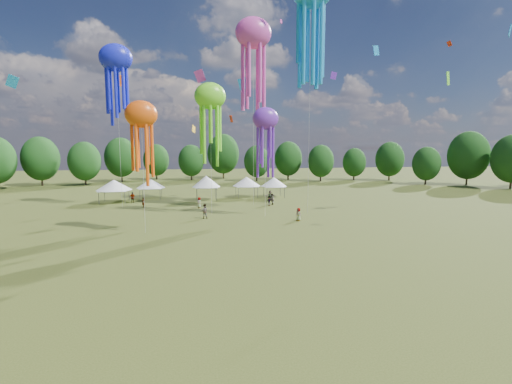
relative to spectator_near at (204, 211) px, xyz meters
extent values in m
imported|color=gray|center=(0.00, 0.00, 0.00)|extent=(1.04, 0.87, 1.89)
imported|color=gray|center=(-0.47, 8.58, -0.12)|extent=(0.81, 0.95, 1.65)
imported|color=gray|center=(11.19, 9.66, -0.06)|extent=(0.71, 0.89, 1.78)
imported|color=gray|center=(10.52, 8.69, -0.17)|extent=(1.03, 0.62, 1.56)
imported|color=gray|center=(-11.40, 15.72, -0.05)|extent=(1.10, 0.55, 1.80)
imported|color=gray|center=(11.72, 13.45, -0.01)|extent=(1.74, 0.57, 1.87)
imported|color=gray|center=(-9.02, 10.42, -0.16)|extent=(0.39, 0.58, 1.57)
imported|color=gray|center=(11.64, -3.59, -0.13)|extent=(0.82, 0.94, 1.62)
cylinder|color=#47474C|center=(-16.44, 14.63, 0.07)|extent=(0.08, 0.08, 2.03)
cylinder|color=#47474C|center=(-16.44, 18.67, 0.07)|extent=(0.08, 0.08, 2.03)
cylinder|color=#47474C|center=(-12.41, 14.63, 0.07)|extent=(0.08, 0.08, 2.03)
cylinder|color=#47474C|center=(-12.41, 18.67, 0.07)|extent=(0.08, 0.08, 2.03)
cube|color=white|center=(-14.43, 16.65, 1.13)|extent=(4.44, 4.44, 0.10)
cone|color=white|center=(-14.43, 16.65, 2.05)|extent=(5.77, 5.77, 1.74)
cylinder|color=#47474C|center=(-10.60, 18.84, -0.01)|extent=(0.08, 0.08, 1.88)
cylinder|color=#47474C|center=(-10.60, 22.30, -0.01)|extent=(0.08, 0.08, 1.88)
cylinder|color=#47474C|center=(-7.14, 18.84, -0.01)|extent=(0.08, 0.08, 1.88)
cylinder|color=#47474C|center=(-7.14, 22.30, -0.01)|extent=(0.08, 0.08, 1.88)
cube|color=white|center=(-8.87, 20.57, 0.98)|extent=(3.87, 3.87, 0.10)
cone|color=white|center=(-8.87, 20.57, 1.84)|extent=(5.02, 5.02, 1.61)
cylinder|color=#47474C|center=(-0.72, 14.88, 0.20)|extent=(0.08, 0.08, 2.29)
cylinder|color=#47474C|center=(-0.72, 18.22, 0.20)|extent=(0.08, 0.08, 2.29)
cylinder|color=#47474C|center=(2.62, 14.88, 0.20)|extent=(0.08, 0.08, 2.29)
cylinder|color=#47474C|center=(2.62, 18.22, 0.20)|extent=(0.08, 0.08, 2.29)
cube|color=white|center=(0.95, 16.55, 1.40)|extent=(3.74, 3.74, 0.10)
cone|color=white|center=(0.95, 16.55, 2.43)|extent=(4.86, 4.86, 1.97)
cylinder|color=#47474C|center=(6.73, 17.78, 0.06)|extent=(0.08, 0.08, 2.00)
cylinder|color=#47474C|center=(6.73, 21.37, 0.06)|extent=(0.08, 0.08, 2.00)
cylinder|color=#47474C|center=(10.32, 17.78, 0.06)|extent=(0.08, 0.08, 2.00)
cylinder|color=#47474C|center=(10.32, 21.37, 0.06)|extent=(0.08, 0.08, 2.00)
cube|color=white|center=(8.53, 19.58, 1.11)|extent=(3.98, 3.98, 0.10)
cone|color=white|center=(8.53, 19.58, 2.02)|extent=(5.18, 5.18, 1.72)
cylinder|color=#47474C|center=(11.88, 16.86, 0.04)|extent=(0.08, 0.08, 1.96)
cylinder|color=#47474C|center=(11.88, 20.13, 0.04)|extent=(0.08, 0.08, 1.96)
cylinder|color=#47474C|center=(15.15, 16.86, 0.04)|extent=(0.08, 0.08, 1.96)
cylinder|color=#47474C|center=(15.15, 20.13, 0.04)|extent=(0.08, 0.08, 1.96)
cube|color=white|center=(13.51, 18.50, 1.07)|extent=(3.67, 3.67, 0.10)
cone|color=white|center=(13.51, 18.50, 1.96)|extent=(4.77, 4.77, 1.68)
ellipsoid|color=#74F127|center=(1.10, 2.73, 15.07)|extent=(4.20, 2.94, 3.57)
cylinder|color=beige|center=(1.10, 2.73, 7.06)|extent=(0.03, 0.03, 16.02)
ellipsoid|color=#DF41AB|center=(8.32, 10.64, 25.87)|extent=(5.65, 3.96, 4.81)
cylinder|color=beige|center=(8.32, 10.64, 12.46)|extent=(0.03, 0.03, 26.82)
ellipsoid|color=purple|center=(8.11, 0.16, 12.02)|extent=(3.45, 2.42, 2.93)
cylinder|color=beige|center=(8.11, 0.16, 5.54)|extent=(0.03, 0.03, 12.97)
ellipsoid|color=#1820DC|center=(-12.27, 11.44, 21.48)|extent=(4.82, 3.37, 4.10)
cylinder|color=beige|center=(-12.27, 11.44, 10.26)|extent=(0.03, 0.03, 22.42)
ellipsoid|color=#F3540F|center=(-6.61, -6.96, 11.69)|extent=(3.35, 2.35, 2.85)
cylinder|color=beige|center=(-6.61, -6.96, 5.37)|extent=(0.03, 0.03, 12.64)
cylinder|color=beige|center=(14.61, 1.76, 14.05)|extent=(0.03, 0.03, 30.00)
cube|color=#198BD8|center=(7.89, 19.16, 19.64)|extent=(2.10, 0.79, 2.30)
cube|color=#DF41AB|center=(17.60, 30.34, 34.57)|extent=(0.57, 0.53, 0.87)
cube|color=red|center=(5.41, 16.60, 13.23)|extent=(0.64, 1.09, 1.27)
cube|color=#198BD8|center=(37.38, -6.63, 22.54)|extent=(1.08, 0.71, 1.50)
cube|color=#F3540F|center=(-14.90, 30.59, 21.49)|extent=(1.48, 1.34, 2.26)
cube|color=#198BD8|center=(34.97, 22.11, 27.38)|extent=(1.72, 0.63, 2.16)
cube|color=purple|center=(31.31, 34.82, 24.87)|extent=(1.67, 0.31, 1.95)
cube|color=red|center=(31.13, -4.05, 21.38)|extent=(0.52, 0.54, 0.72)
cube|color=yellow|center=(-1.00, 20.85, 11.63)|extent=(0.67, 1.35, 1.63)
cube|color=#74F127|center=(31.20, -4.12, 17.08)|extent=(1.31, 0.98, 1.91)
cube|color=#198BD8|center=(-17.89, -8.62, 14.37)|extent=(1.28, 0.69, 1.28)
cube|color=#DF41AB|center=(0.15, 15.20, 20.00)|extent=(2.04, 0.71, 2.23)
cylinder|color=#38281C|center=(-37.59, 48.89, 0.76)|extent=(0.44, 0.44, 3.41)
ellipsoid|color=#194115|center=(-37.59, 48.89, 5.66)|extent=(8.53, 8.53, 10.66)
cylinder|color=#38281C|center=(-27.50, 48.42, 0.59)|extent=(0.44, 0.44, 3.07)
ellipsoid|color=#194115|center=(-27.50, 48.42, 4.99)|extent=(7.66, 7.66, 9.58)
cylinder|color=#38281C|center=(-20.41, 56.73, 0.77)|extent=(0.44, 0.44, 3.43)
ellipsoid|color=#194115|center=(-20.41, 56.73, 5.71)|extent=(8.58, 8.58, 10.73)
cylinder|color=#38281C|center=(-11.66, 62.35, 0.53)|extent=(0.44, 0.44, 2.95)
ellipsoid|color=#194115|center=(-11.66, 62.35, 4.76)|extent=(7.37, 7.37, 9.21)
cylinder|color=#38281C|center=(-1.60, 58.45, 0.50)|extent=(0.44, 0.44, 2.89)
ellipsoid|color=#194115|center=(-1.60, 58.45, 4.66)|extent=(7.23, 7.23, 9.04)
cylinder|color=#38281C|center=(8.01, 62.88, 0.97)|extent=(0.44, 0.44, 3.84)
ellipsoid|color=#194115|center=(8.01, 62.88, 6.49)|extent=(9.60, 9.60, 11.99)
cylinder|color=#38281C|center=(16.29, 51.83, 0.48)|extent=(0.44, 0.44, 2.84)
ellipsoid|color=#194115|center=(16.29, 51.83, 4.56)|extent=(7.11, 7.11, 8.89)
cylinder|color=#38281C|center=(26.03, 54.43, 0.63)|extent=(0.44, 0.44, 3.16)
ellipsoid|color=#194115|center=(26.03, 54.43, 5.18)|extent=(7.91, 7.91, 9.88)
cylinder|color=#38281C|center=(33.79, 48.68, 0.50)|extent=(0.44, 0.44, 2.88)
ellipsoid|color=#194115|center=(33.79, 48.68, 4.64)|extent=(7.21, 7.21, 9.01)
cylinder|color=#38281C|center=(44.61, 50.64, 0.37)|extent=(0.44, 0.44, 2.63)
ellipsoid|color=#194115|center=(44.61, 50.64, 4.15)|extent=(6.57, 6.57, 8.22)
cylinder|color=#38281C|center=(53.61, 47.12, 0.62)|extent=(0.44, 0.44, 3.13)
ellipsoid|color=#194115|center=(53.61, 47.12, 5.11)|extent=(7.81, 7.81, 9.77)
cylinder|color=#38281C|center=(56.74, 35.20, 0.41)|extent=(0.44, 0.44, 2.72)
ellipsoid|color=#194115|center=(56.74, 35.20, 4.32)|extent=(6.80, 6.80, 8.50)
cylinder|color=#38281C|center=(66.06, 32.31, 0.96)|extent=(0.44, 0.44, 3.81)
ellipsoid|color=#194115|center=(66.06, 32.31, 6.43)|extent=(9.52, 9.52, 11.90)
cylinder|color=#38281C|center=(69.67, 23.19, 0.81)|extent=(0.44, 0.44, 3.51)
camera|label=1|loc=(-1.54, -46.84, 8.17)|focal=25.35mm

